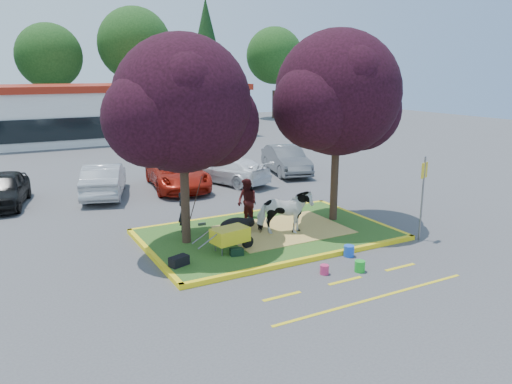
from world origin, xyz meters
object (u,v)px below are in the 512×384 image
wheelbarrow (231,235)px  bucket_pink (324,270)px  cow (285,212)px  car_silver (104,180)px  sign_post (423,188)px  bucket_blue (349,251)px  car_black (3,189)px  handler (184,213)px  calf (235,225)px  bucket_green (360,266)px

wheelbarrow → bucket_pink: 3.08m
cow → bucket_pink: size_ratio=6.70×
wheelbarrow → car_silver: (-1.76, 9.45, 0.09)m
cow → sign_post: size_ratio=0.64×
wheelbarrow → bucket_blue: wheelbarrow is taller
car_black → wheelbarrow: bearing=-46.1°
cow → wheelbarrow: cow is taller
bucket_pink → car_silver: bearing=106.1°
car_silver → bucket_blue: bearing=131.5°
handler → wheelbarrow: bearing=-171.3°
bucket_pink → bucket_blue: 1.65m
calf → bucket_pink: size_ratio=4.16×
bucket_green → bucket_blue: size_ratio=0.93×
cow → car_black: 12.19m
cow → bucket_pink: cow is taller
bucket_green → car_black: size_ratio=0.08×
sign_post → bucket_blue: (-3.06, -0.10, -1.60)m
wheelbarrow → car_black: (-5.81, 9.72, 0.05)m
wheelbarrow → car_silver: car_silver is taller
handler → bucket_green: size_ratio=4.56×
handler → car_silver: bearing=2.5°
calf → bucket_blue: calf is taller
sign_post → car_silver: sign_post is taller
calf → car_black: 10.54m
bucket_pink → handler: bearing=115.6°
calf → wheelbarrow: size_ratio=0.57×
handler → car_silver: size_ratio=0.32×
wheelbarrow → bucket_green: size_ratio=6.21×
bucket_green → car_silver: 13.09m
handler → wheelbarrow: (0.63, -2.33, -0.21)m
wheelbarrow → bucket_blue: 3.65m
cow → wheelbarrow: size_ratio=0.91×
bucket_blue → car_silver: 12.26m
wheelbarrow → sign_post: bearing=-24.7°
bucket_green → bucket_pink: bucket_green is taller
handler → sign_post: sign_post is taller
bucket_pink → bucket_blue: bearing=27.3°
cow → bucket_green: (0.37, -3.47, -0.75)m
cow → calf: (-1.34, 1.02, -0.52)m
bucket_blue → car_silver: bearing=113.7°
handler → bucket_blue: bearing=-143.6°
calf → bucket_pink: bearing=-67.0°
calf → car_silver: bearing=122.4°
car_silver → wheelbarrow: bearing=118.4°
wheelbarrow → bucket_green: bearing=-56.5°
cow → bucket_pink: (-0.62, -3.14, -0.78)m
bucket_green → car_black: car_black is taller
car_silver → bucket_pink: bearing=123.9°
handler → sign_post: bearing=-126.7°
car_silver → handler: bearing=116.8°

